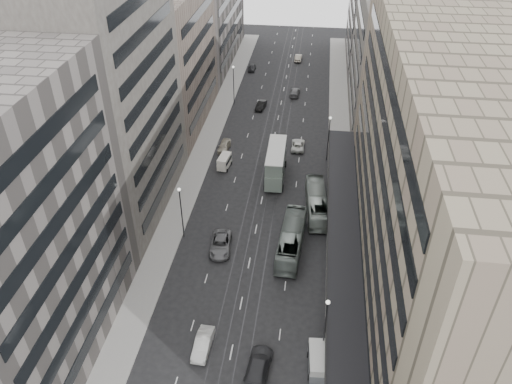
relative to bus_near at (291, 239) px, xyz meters
The scene contains 27 objects.
ground 12.73m from the bus_near, 114.41° to the right, with size 220.00×220.00×0.00m, color black.
sidewalk_right 26.93m from the bus_near, 75.38° to the left, with size 4.00×125.00×0.15m, color gray.
sidewalk_left 31.23m from the bus_near, 123.49° to the left, with size 4.00×125.00×0.15m, color gray.
department_store 21.25m from the bus_near, 12.12° to the right, with size 19.20×60.00×30.00m.
building_right_mid 44.87m from the bus_near, 68.10° to the left, with size 15.00×28.00×24.00m, color #45413B.
building_right_far 73.41m from the bus_near, 76.99° to the left, with size 15.00×32.00×28.00m, color slate.
building_left_b 31.69m from the bus_near, 164.29° to the left, with size 15.00×26.00×34.00m, color #45413B.
building_left_c 44.96m from the bus_near, 127.74° to the left, with size 15.00×28.00×25.00m, color #6D5F55.
building_left_d 73.64m from the bus_near, 111.59° to the left, with size 15.00×38.00×28.00m, color slate.
lamp_right_near 17.44m from the bus_near, 74.78° to the right, with size 0.44×0.44×8.32m.
lamp_right_far 24.19m from the bus_near, 79.20° to the left, with size 0.44×0.44×8.32m.
lamp_left_near 15.33m from the bus_near, behind, with size 0.44×0.44×8.32m.
lamp_left_far 46.13m from the bus_near, 108.92° to the left, with size 0.44×0.44×8.32m.
bus_near is the anchor object (origin of this frame).
bus_far 9.33m from the bus_near, 70.58° to the left, with size 2.69×11.49×3.20m, color #94A097.
double_decker 17.40m from the bus_near, 102.35° to the left, with size 3.14×9.86×5.37m.
vw_microbus 18.76m from the bus_near, 77.73° to the right, with size 2.18×4.33×2.28m.
panel_van 22.72m from the bus_near, 123.42° to the left, with size 2.11×3.72×2.23m.
sedan_1 19.29m from the bus_near, 115.58° to the right, with size 1.63×4.67×1.54m, color silver.
sedan_2 9.51m from the bus_near, behind, with size 2.69×5.83×1.62m, color #5D5D5F.
sedan_3 19.57m from the bus_near, 95.96° to the right, with size 2.36×5.80×1.68m, color #272729.
sedan_4 28.37m from the bus_near, 118.71° to the left, with size 1.81×4.50×1.53m, color #A9A08C.
sedan_5 43.20m from the bus_near, 102.18° to the left, with size 1.54×4.42×1.45m, color black.
sedan_6 27.04m from the bus_near, 91.37° to the left, with size 2.24×4.85×1.35m, color silver.
sedan_7 49.80m from the bus_near, 93.03° to the left, with size 1.95×4.79×1.39m, color #555557.
sedan_8 64.03m from the bus_near, 102.37° to the left, with size 1.60×3.98×1.36m, color #262628.
sedan_9 70.52m from the bus_near, 92.52° to the left, with size 1.57×4.51×1.49m, color #BCB19C.
Camera 1 is at (6.94, -39.30, 45.24)m, focal length 35.00 mm.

